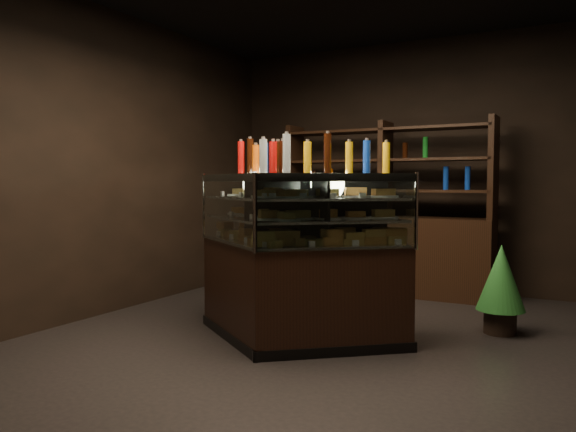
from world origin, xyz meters
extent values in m
plane|color=black|center=(0.00, 0.00, 0.00)|extent=(5.00, 5.00, 0.00)
cube|color=black|center=(0.00, 2.50, 1.50)|extent=(5.00, 0.02, 3.00)
cube|color=black|center=(0.00, -2.50, 1.50)|extent=(5.00, 0.02, 3.00)
cube|color=black|center=(-2.50, 0.00, 1.50)|extent=(0.02, 5.00, 3.00)
cube|color=black|center=(-0.12, -0.25, 0.40)|extent=(1.33, 1.24, 0.80)
cube|color=black|center=(-0.12, -0.25, 0.04)|extent=(1.37, 1.28, 0.08)
cube|color=black|center=(-0.12, -0.25, 1.33)|extent=(1.33, 1.24, 0.06)
cube|color=silver|center=(-0.12, -0.25, 0.81)|extent=(1.26, 1.18, 0.02)
cube|color=silver|center=(-0.12, -0.25, 1.00)|extent=(1.26, 1.18, 0.02)
cube|color=silver|center=(-0.12, -0.25, 1.17)|extent=(1.26, 1.18, 0.02)
cube|color=white|center=(0.08, -0.49, 1.08)|extent=(0.95, 0.78, 0.56)
cylinder|color=silver|center=(0.55, -0.10, 1.08)|extent=(0.03, 0.03, 0.58)
cylinder|color=silver|center=(-0.40, -0.87, 1.08)|extent=(0.03, 0.03, 0.58)
cube|color=black|center=(-0.71, -0.26, 0.40)|extent=(1.35, 1.22, 0.80)
cube|color=black|center=(-0.71, -0.26, 0.04)|extent=(1.39, 1.25, 0.08)
cube|color=black|center=(-0.71, -0.26, 1.33)|extent=(1.35, 1.22, 0.06)
cube|color=silver|center=(-0.71, -0.26, 0.81)|extent=(1.28, 1.15, 0.02)
cube|color=silver|center=(-0.71, -0.26, 1.00)|extent=(1.28, 1.15, 0.02)
cube|color=silver|center=(-0.71, -0.26, 1.17)|extent=(1.28, 1.15, 0.02)
cube|color=white|center=(-0.90, -0.52, 1.08)|extent=(0.99, 0.73, 0.56)
cylinder|color=silver|center=(-0.40, -0.87, 1.08)|extent=(0.03, 0.03, 0.58)
cylinder|color=silver|center=(-1.38, -0.15, 1.08)|extent=(0.03, 0.03, 0.58)
cube|color=#DA974E|center=(-0.50, -0.60, 0.85)|extent=(0.20, 0.18, 0.06)
cube|color=#DA974E|center=(-0.36, -0.49, 0.85)|extent=(0.20, 0.18, 0.06)
cube|color=#DA974E|center=(-0.23, -0.38, 0.85)|extent=(0.20, 0.18, 0.06)
cube|color=#DA974E|center=(-0.10, -0.27, 0.85)|extent=(0.20, 0.18, 0.06)
cube|color=#DA974E|center=(0.03, -0.16, 0.85)|extent=(0.20, 0.18, 0.06)
cube|color=#DA974E|center=(0.17, -0.06, 0.85)|extent=(0.20, 0.18, 0.06)
cube|color=#DA974E|center=(0.30, 0.05, 0.85)|extent=(0.20, 0.18, 0.06)
cylinder|color=white|center=(-0.48, -0.54, 1.01)|extent=(0.24, 0.24, 0.02)
cube|color=#DA974E|center=(-0.48, -0.54, 1.05)|extent=(0.18, 0.17, 0.05)
cylinder|color=white|center=(-0.30, -0.39, 1.01)|extent=(0.24, 0.24, 0.02)
cube|color=#DA974E|center=(-0.30, -0.39, 1.05)|extent=(0.18, 0.17, 0.05)
cylinder|color=white|center=(-0.12, -0.25, 1.01)|extent=(0.24, 0.24, 0.02)
cube|color=#DA974E|center=(-0.12, -0.25, 1.05)|extent=(0.18, 0.17, 0.05)
cylinder|color=white|center=(0.06, -0.10, 1.01)|extent=(0.24, 0.24, 0.02)
cube|color=#DA974E|center=(0.06, -0.10, 1.05)|extent=(0.18, 0.17, 0.05)
cylinder|color=white|center=(0.24, 0.04, 1.01)|extent=(0.24, 0.24, 0.02)
cube|color=#DA974E|center=(0.24, 0.04, 1.05)|extent=(0.18, 0.17, 0.05)
cylinder|color=white|center=(-0.48, -0.54, 1.18)|extent=(0.24, 0.24, 0.02)
cube|color=#DA974E|center=(-0.48, -0.54, 1.22)|extent=(0.18, 0.17, 0.05)
cylinder|color=white|center=(-0.30, -0.39, 1.18)|extent=(0.24, 0.24, 0.02)
cube|color=#DA974E|center=(-0.30, -0.39, 1.22)|extent=(0.18, 0.17, 0.05)
cylinder|color=white|center=(-0.12, -0.25, 1.18)|extent=(0.24, 0.24, 0.02)
cube|color=#DA974E|center=(-0.12, -0.25, 1.22)|extent=(0.18, 0.17, 0.05)
cylinder|color=white|center=(0.06, -0.10, 1.18)|extent=(0.24, 0.24, 0.02)
cube|color=#DA974E|center=(0.06, -0.10, 1.22)|extent=(0.18, 0.17, 0.05)
cylinder|color=white|center=(0.24, 0.04, 1.18)|extent=(0.24, 0.24, 0.02)
cube|color=#DA974E|center=(0.24, 0.04, 1.22)|extent=(0.18, 0.17, 0.05)
cube|color=#DA974E|center=(-1.14, 0.02, 0.85)|extent=(0.20, 0.18, 0.06)
cube|color=#DA974E|center=(-1.00, -0.08, 0.85)|extent=(0.20, 0.18, 0.06)
cube|color=#DA974E|center=(-0.87, -0.19, 0.85)|extent=(0.20, 0.18, 0.06)
cube|color=#DA974E|center=(-0.73, -0.29, 0.85)|extent=(0.20, 0.18, 0.06)
cube|color=#DA974E|center=(-0.59, -0.39, 0.85)|extent=(0.20, 0.18, 0.06)
cube|color=#DA974E|center=(-0.45, -0.49, 0.85)|extent=(0.20, 0.18, 0.06)
cube|color=#DA974E|center=(-0.32, -0.59, 0.85)|extent=(0.20, 0.18, 0.06)
cylinder|color=white|center=(-1.08, 0.01, 1.01)|extent=(0.24, 0.24, 0.02)
cube|color=#DA974E|center=(-1.08, 0.01, 1.05)|extent=(0.19, 0.17, 0.05)
cylinder|color=white|center=(-0.90, -0.12, 1.01)|extent=(0.24, 0.24, 0.02)
cube|color=#DA974E|center=(-0.90, -0.12, 1.05)|extent=(0.19, 0.17, 0.05)
cylinder|color=white|center=(-0.71, -0.26, 1.01)|extent=(0.24, 0.24, 0.02)
cube|color=#DA974E|center=(-0.71, -0.26, 1.05)|extent=(0.19, 0.17, 0.05)
cylinder|color=white|center=(-0.52, -0.40, 1.01)|extent=(0.24, 0.24, 0.02)
cube|color=#DA974E|center=(-0.52, -0.40, 1.05)|extent=(0.19, 0.17, 0.05)
cylinder|color=white|center=(-0.34, -0.54, 1.01)|extent=(0.24, 0.24, 0.02)
cube|color=#DA974E|center=(-0.34, -0.54, 1.05)|extent=(0.19, 0.17, 0.05)
cylinder|color=white|center=(-1.08, 0.01, 1.18)|extent=(0.24, 0.24, 0.02)
cube|color=#DA974E|center=(-1.08, 0.01, 1.22)|extent=(0.19, 0.17, 0.05)
cylinder|color=white|center=(-0.90, -0.12, 1.18)|extent=(0.24, 0.24, 0.02)
cube|color=#DA974E|center=(-0.90, -0.12, 1.22)|extent=(0.19, 0.17, 0.05)
cylinder|color=white|center=(-0.71, -0.26, 1.18)|extent=(0.24, 0.24, 0.02)
cube|color=#DA974E|center=(-0.71, -0.26, 1.22)|extent=(0.19, 0.17, 0.05)
cylinder|color=white|center=(-0.52, -0.40, 1.18)|extent=(0.24, 0.24, 0.02)
cube|color=#DA974E|center=(-0.52, -0.40, 1.22)|extent=(0.19, 0.17, 0.05)
cylinder|color=white|center=(-0.34, -0.54, 1.18)|extent=(0.24, 0.24, 0.02)
cube|color=#DA974E|center=(-0.34, -0.54, 1.22)|extent=(0.19, 0.17, 0.05)
cylinder|color=#0F38B2|center=(-0.52, -0.57, 1.50)|extent=(0.06, 0.06, 0.28)
cylinder|color=silver|center=(-0.52, -0.57, 1.65)|extent=(0.03, 0.03, 0.02)
cylinder|color=#147223|center=(-0.38, -0.46, 1.50)|extent=(0.06, 0.06, 0.28)
cylinder|color=silver|center=(-0.38, -0.46, 1.65)|extent=(0.03, 0.03, 0.02)
cylinder|color=#D8590A|center=(-0.25, -0.36, 1.50)|extent=(0.06, 0.06, 0.28)
cylinder|color=silver|center=(-0.25, -0.36, 1.65)|extent=(0.03, 0.03, 0.02)
cylinder|color=black|center=(-0.12, -0.25, 1.50)|extent=(0.06, 0.06, 0.28)
cylinder|color=silver|center=(-0.12, -0.25, 1.65)|extent=(0.03, 0.03, 0.02)
cylinder|color=silver|center=(0.01, -0.14, 1.50)|extent=(0.06, 0.06, 0.28)
cylinder|color=silver|center=(0.01, -0.14, 1.65)|extent=(0.03, 0.03, 0.02)
cylinder|color=#B20C0A|center=(0.15, -0.03, 1.50)|extent=(0.06, 0.06, 0.28)
cylinder|color=silver|center=(0.15, -0.03, 1.65)|extent=(0.03, 0.03, 0.02)
cylinder|color=yellow|center=(0.28, 0.08, 1.50)|extent=(0.06, 0.06, 0.28)
cylinder|color=silver|center=(0.28, 0.08, 1.65)|extent=(0.03, 0.03, 0.02)
cylinder|color=#0F38B2|center=(-1.12, 0.04, 1.50)|extent=(0.06, 0.06, 0.28)
cylinder|color=silver|center=(-1.12, 0.04, 1.65)|extent=(0.03, 0.03, 0.02)
cylinder|color=#147223|center=(-0.99, -0.06, 1.50)|extent=(0.06, 0.06, 0.28)
cylinder|color=silver|center=(-0.99, -0.06, 1.65)|extent=(0.03, 0.03, 0.02)
cylinder|color=#D8590A|center=(-0.85, -0.16, 1.50)|extent=(0.06, 0.06, 0.28)
cylinder|color=silver|center=(-0.85, -0.16, 1.65)|extent=(0.03, 0.03, 0.02)
cylinder|color=black|center=(-0.71, -0.26, 1.50)|extent=(0.06, 0.06, 0.28)
cylinder|color=silver|center=(-0.71, -0.26, 1.65)|extent=(0.03, 0.03, 0.02)
cylinder|color=silver|center=(-0.57, -0.36, 1.50)|extent=(0.06, 0.06, 0.28)
cylinder|color=silver|center=(-0.57, -0.36, 1.65)|extent=(0.03, 0.03, 0.02)
cylinder|color=#B20C0A|center=(-0.43, -0.47, 1.50)|extent=(0.06, 0.06, 0.28)
cylinder|color=silver|center=(-0.43, -0.47, 1.65)|extent=(0.03, 0.03, 0.02)
cylinder|color=yellow|center=(-0.30, -0.57, 1.50)|extent=(0.06, 0.06, 0.28)
cylinder|color=silver|center=(-0.30, -0.57, 1.65)|extent=(0.03, 0.03, 0.02)
cylinder|color=black|center=(1.05, 0.78, 0.10)|extent=(0.27, 0.27, 0.20)
cone|color=#185626|center=(1.05, 0.78, 0.49)|extent=(0.41, 0.41, 0.56)
cone|color=#185626|center=(1.05, 0.78, 0.67)|extent=(0.32, 0.32, 0.39)
cube|color=black|center=(-0.40, 2.05, 0.45)|extent=(2.46, 0.47, 0.90)
cube|color=black|center=(-1.60, 2.08, 1.45)|extent=(0.07, 0.38, 1.10)
cube|color=black|center=(-0.40, 2.05, 1.45)|extent=(0.07, 0.38, 1.10)
cube|color=black|center=(0.80, 2.02, 1.45)|extent=(0.07, 0.38, 1.10)
cube|color=black|center=(-0.40, 2.05, 1.20)|extent=(2.41, 0.43, 0.03)
cube|color=black|center=(-0.40, 2.05, 1.55)|extent=(2.41, 0.43, 0.03)
cube|color=black|center=(-0.40, 2.05, 1.90)|extent=(2.41, 0.43, 0.03)
cylinder|color=#0F38B2|center=(-1.33, 2.07, 1.32)|extent=(0.06, 0.06, 0.22)
cylinder|color=#147223|center=(-1.10, 2.07, 1.32)|extent=(0.06, 0.06, 0.22)
cylinder|color=#D8590A|center=(-0.87, 2.06, 1.32)|extent=(0.06, 0.06, 0.22)
cylinder|color=black|center=(-0.63, 2.06, 1.32)|extent=(0.06, 0.06, 0.22)
cylinder|color=silver|center=(-0.40, 2.05, 1.32)|extent=(0.06, 0.06, 0.22)
cylinder|color=#B20C0A|center=(-0.17, 2.04, 1.32)|extent=(0.06, 0.06, 0.22)
cylinder|color=yellow|center=(0.07, 2.04, 1.32)|extent=(0.06, 0.06, 0.22)
cylinder|color=#0F38B2|center=(0.30, 2.03, 1.32)|extent=(0.06, 0.06, 0.22)
cylinder|color=#147223|center=(0.53, 2.03, 1.32)|extent=(0.06, 0.06, 0.22)
camera|label=1|loc=(1.67, -4.26, 1.29)|focal=35.00mm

